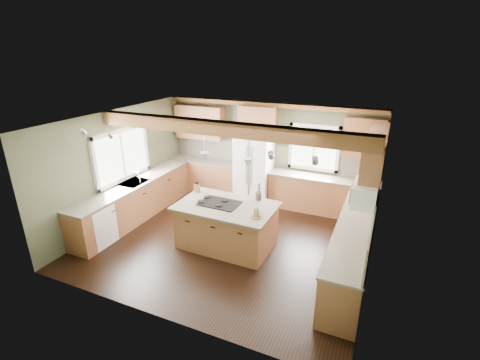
% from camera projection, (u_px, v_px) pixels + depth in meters
% --- Properties ---
extents(floor, '(5.60, 5.60, 0.00)m').
position_uv_depth(floor, '(230.00, 240.00, 7.47)').
color(floor, black).
rests_on(floor, ground).
extents(ceiling, '(5.60, 5.60, 0.00)m').
position_uv_depth(ceiling, '(229.00, 120.00, 6.54)').
color(ceiling, silver).
rests_on(ceiling, wall_back).
extents(wall_back, '(5.60, 0.00, 5.60)m').
position_uv_depth(wall_back, '(270.00, 152.00, 9.14)').
color(wall_back, '#434B35').
rests_on(wall_back, ground).
extents(wall_left, '(0.00, 5.00, 5.00)m').
position_uv_depth(wall_left, '(121.00, 166.00, 8.06)').
color(wall_left, '#434B35').
rests_on(wall_left, ground).
extents(wall_right, '(0.00, 5.00, 5.00)m').
position_uv_depth(wall_right, '(377.00, 208.00, 5.95)').
color(wall_right, '#434B35').
rests_on(wall_right, ground).
extents(ceiling_beam, '(5.55, 0.26, 0.26)m').
position_uv_depth(ceiling_beam, '(224.00, 129.00, 6.41)').
color(ceiling_beam, '#5A3419').
rests_on(ceiling_beam, ceiling).
extents(soffit_trim, '(5.55, 0.20, 0.10)m').
position_uv_depth(soffit_trim, '(270.00, 105.00, 8.61)').
color(soffit_trim, '#5A3419').
rests_on(soffit_trim, ceiling).
extents(backsplash_back, '(5.58, 0.03, 0.58)m').
position_uv_depth(backsplash_back, '(270.00, 155.00, 9.16)').
color(backsplash_back, brown).
rests_on(backsplash_back, wall_back).
extents(backsplash_right, '(0.03, 3.70, 0.58)m').
position_uv_depth(backsplash_right, '(375.00, 211.00, 6.03)').
color(backsplash_right, brown).
rests_on(backsplash_right, wall_right).
extents(base_cab_back_left, '(2.02, 0.60, 0.88)m').
position_uv_depth(base_cab_back_left, '(206.00, 176.00, 9.87)').
color(base_cab_back_left, brown).
rests_on(base_cab_back_left, floor).
extents(counter_back_left, '(2.06, 0.64, 0.04)m').
position_uv_depth(counter_back_left, '(206.00, 161.00, 9.70)').
color(counter_back_left, '#443C32').
rests_on(counter_back_left, base_cab_back_left).
extents(base_cab_back_right, '(2.62, 0.60, 0.88)m').
position_uv_depth(base_cab_back_right, '(322.00, 195.00, 8.63)').
color(base_cab_back_right, brown).
rests_on(base_cab_back_right, floor).
extents(counter_back_right, '(2.66, 0.64, 0.04)m').
position_uv_depth(counter_back_right, '(323.00, 178.00, 8.47)').
color(counter_back_right, '#443C32').
rests_on(counter_back_right, base_cab_back_right).
extents(base_cab_left, '(0.60, 3.70, 0.88)m').
position_uv_depth(base_cab_left, '(136.00, 201.00, 8.30)').
color(base_cab_left, brown).
rests_on(base_cab_left, floor).
extents(counter_left, '(0.64, 3.74, 0.04)m').
position_uv_depth(counter_left, '(134.00, 183.00, 8.14)').
color(counter_left, '#443C32').
rests_on(counter_left, base_cab_left).
extents(base_cab_right, '(0.60, 3.70, 0.88)m').
position_uv_depth(base_cab_right, '(353.00, 246.00, 6.41)').
color(base_cab_right, brown).
rests_on(base_cab_right, floor).
extents(counter_right, '(0.64, 3.74, 0.04)m').
position_uv_depth(counter_right, '(356.00, 224.00, 6.25)').
color(counter_right, '#443C32').
rests_on(counter_right, base_cab_right).
extents(upper_cab_back_left, '(1.40, 0.35, 0.90)m').
position_uv_depth(upper_cab_back_left, '(200.00, 122.00, 9.51)').
color(upper_cab_back_left, brown).
rests_on(upper_cab_back_left, wall_back).
extents(upper_cab_over_fridge, '(0.96, 0.35, 0.70)m').
position_uv_depth(upper_cab_over_fridge, '(258.00, 120.00, 8.80)').
color(upper_cab_over_fridge, brown).
rests_on(upper_cab_over_fridge, wall_back).
extents(upper_cab_right, '(0.35, 2.20, 0.90)m').
position_uv_depth(upper_cab_right, '(375.00, 156.00, 6.55)').
color(upper_cab_right, brown).
rests_on(upper_cab_right, wall_right).
extents(upper_cab_back_corner, '(0.90, 0.35, 0.90)m').
position_uv_depth(upper_cab_back_corner, '(364.00, 138.00, 7.89)').
color(upper_cab_back_corner, brown).
rests_on(upper_cab_back_corner, wall_back).
extents(window_left, '(0.04, 1.60, 1.05)m').
position_uv_depth(window_left, '(121.00, 155.00, 8.01)').
color(window_left, white).
rests_on(window_left, wall_left).
extents(window_back, '(1.10, 0.04, 1.00)m').
position_uv_depth(window_back, '(314.00, 148.00, 8.60)').
color(window_back, white).
rests_on(window_back, wall_back).
extents(sink, '(0.50, 0.65, 0.03)m').
position_uv_depth(sink, '(134.00, 183.00, 8.14)').
color(sink, '#262628').
rests_on(sink, counter_left).
extents(faucet, '(0.02, 0.02, 0.28)m').
position_uv_depth(faucet, '(140.00, 178.00, 8.02)').
color(faucet, '#B2B2B7').
rests_on(faucet, sink).
extents(dishwasher, '(0.60, 0.60, 0.84)m').
position_uv_depth(dishwasher, '(95.00, 225.00, 7.19)').
color(dishwasher, white).
rests_on(dishwasher, floor).
extents(oven, '(0.60, 0.72, 0.84)m').
position_uv_depth(oven, '(341.00, 288.00, 5.31)').
color(oven, white).
rests_on(oven, floor).
extents(microwave, '(0.40, 0.70, 0.38)m').
position_uv_depth(microwave, '(365.00, 194.00, 5.90)').
color(microwave, white).
rests_on(microwave, wall_right).
extents(pendant_left, '(0.18, 0.18, 0.16)m').
position_uv_depth(pendant_left, '(205.00, 156.00, 6.79)').
color(pendant_left, '#B2B2B7').
rests_on(pendant_left, ceiling).
extents(pendant_right, '(0.18, 0.18, 0.16)m').
position_uv_depth(pendant_right, '(248.00, 162.00, 6.43)').
color(pendant_right, '#B2B2B7').
rests_on(pendant_right, ceiling).
extents(refrigerator, '(0.90, 0.74, 1.80)m').
position_uv_depth(refrigerator, '(254.00, 169.00, 9.07)').
color(refrigerator, white).
rests_on(refrigerator, floor).
extents(island, '(1.87, 1.16, 0.88)m').
position_uv_depth(island, '(227.00, 226.00, 7.13)').
color(island, brown).
rests_on(island, floor).
extents(island_top, '(1.99, 1.28, 0.04)m').
position_uv_depth(island_top, '(226.00, 206.00, 6.96)').
color(island_top, '#443C32').
rests_on(island_top, island).
extents(cooktop, '(0.81, 0.55, 0.02)m').
position_uv_depth(cooktop, '(219.00, 203.00, 7.01)').
color(cooktop, black).
rests_on(cooktop, island_top).
extents(knife_block, '(0.12, 0.10, 0.18)m').
position_uv_depth(knife_block, '(197.00, 188.00, 7.55)').
color(knife_block, brown).
rests_on(knife_block, island_top).
extents(utensil_crock, '(0.15, 0.15, 0.17)m').
position_uv_depth(utensil_crock, '(259.00, 196.00, 7.16)').
color(utensil_crock, '#38302D').
rests_on(utensil_crock, island_top).
extents(bottle_tray, '(0.24, 0.24, 0.19)m').
position_uv_depth(bottle_tray, '(256.00, 213.00, 6.41)').
color(bottle_tray, brown).
rests_on(bottle_tray, island_top).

